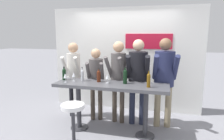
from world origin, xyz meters
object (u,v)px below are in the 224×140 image
object	(u,v)px
person_center_right	(164,73)
wine_bottle_2	(64,74)
person_center_left	(118,72)
bar_stool	(73,119)
tasting_table	(111,92)
wine_bottle_0	(82,75)
wine_bottle_1	(125,76)
wine_glass_2	(74,75)
wine_bottle_3	(99,76)
person_center	(138,73)
person_left	(96,76)
person_far_left	(74,71)
wine_glass_1	(65,76)
wine_glass_0	(107,77)
wine_bottle_4	(149,80)

from	to	relation	value
person_center_right	wine_bottle_2	bearing A→B (deg)	-174.42
person_center_left	bar_stool	bearing A→B (deg)	-104.42
tasting_table	wine_bottle_0	world-z (taller)	wine_bottle_0
wine_bottle_1	wine_glass_2	world-z (taller)	wine_bottle_1
tasting_table	wine_bottle_3	world-z (taller)	wine_bottle_3
bar_stool	person_center	bearing A→B (deg)	52.21
wine_glass_2	person_center_right	bearing A→B (deg)	15.41
person_center	wine_bottle_0	world-z (taller)	person_center
person_center_right	person_center_left	bearing A→B (deg)	175.37
bar_stool	person_left	world-z (taller)	person_left
tasting_table	wine_bottle_2	xyz separation A→B (m)	(-1.02, 0.08, 0.29)
wine_bottle_0	wine_bottle_2	size ratio (longest dim) A/B	1.02
wine_bottle_0	wine_glass_2	world-z (taller)	wine_bottle_0
bar_stool	person_left	bearing A→B (deg)	89.86
person_far_left	wine_glass_1	bearing A→B (deg)	-85.73
wine_glass_0	wine_glass_2	bearing A→B (deg)	-179.59
tasting_table	person_center	world-z (taller)	person_center
person_left	person_center_right	distance (m)	1.45
person_left	wine_bottle_2	world-z (taller)	person_left
wine_glass_0	wine_bottle_4	bearing A→B (deg)	-7.94
tasting_table	wine_bottle_2	size ratio (longest dim) A/B	7.89
tasting_table	wine_bottle_3	bearing A→B (deg)	161.86
wine_bottle_1	person_center_left	bearing A→B (deg)	119.42
wine_bottle_3	person_far_left	bearing A→B (deg)	148.64
bar_stool	wine_bottle_0	size ratio (longest dim) A/B	2.74
wine_bottle_2	wine_glass_1	xyz separation A→B (m)	(0.12, -0.19, -0.00)
bar_stool	person_far_left	size ratio (longest dim) A/B	0.45
bar_stool	wine_bottle_1	size ratio (longest dim) A/B	2.34
person_center_left	person_center	xyz separation A→B (m)	(0.41, 0.02, 0.00)
person_left	person_center_left	bearing A→B (deg)	-13.53
wine_bottle_0	wine_bottle_4	size ratio (longest dim) A/B	0.91
person_left	wine_bottle_4	distance (m)	1.32
wine_bottle_3	wine_glass_1	xyz separation A→B (m)	(-0.62, -0.20, -0.00)
person_far_left	wine_bottle_0	size ratio (longest dim) A/B	6.15
tasting_table	wine_bottle_4	xyz separation A→B (m)	(0.71, -0.08, 0.30)
person_left	wine_bottle_1	distance (m)	0.85
person_far_left	wine_glass_1	world-z (taller)	person_far_left
person_left	wine_bottle_2	xyz separation A→B (m)	(-0.55, -0.41, 0.11)
person_center_left	person_center_right	size ratio (longest dim) A/B	0.96
wine_glass_0	person_left	bearing A→B (deg)	130.28
person_center	wine_glass_1	size ratio (longest dim) A/B	10.26
person_left	wine_glass_1	world-z (taller)	person_left
person_center_left	wine_bottle_1	bearing A→B (deg)	-51.57
wine_bottle_2	wine_glass_1	size ratio (longest dim) A/B	1.56
wine_bottle_1	bar_stool	bearing A→B (deg)	-133.65
wine_bottle_0	wine_bottle_1	size ratio (longest dim) A/B	0.86
bar_stool	person_center	xyz separation A→B (m)	(0.92, 1.19, 0.61)
person_far_left	wine_glass_2	distance (m)	0.58
bar_stool	person_center_left	distance (m)	1.41
tasting_table	person_left	distance (m)	0.70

